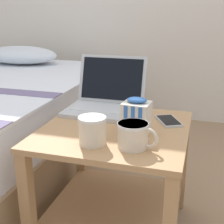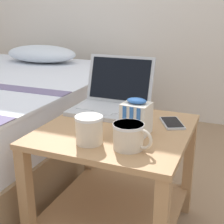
{
  "view_description": "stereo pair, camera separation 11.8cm",
  "coord_description": "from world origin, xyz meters",
  "px_view_note": "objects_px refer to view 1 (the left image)",
  "views": [
    {
      "loc": [
        0.32,
        -1.12,
        0.95
      ],
      "look_at": [
        0.0,
        -0.04,
        0.57
      ],
      "focal_mm": 50.0,
      "sensor_mm": 36.0,
      "label": 1
    },
    {
      "loc": [
        0.43,
        -1.08,
        0.95
      ],
      "look_at": [
        0.0,
        -0.04,
        0.57
      ],
      "focal_mm": 50.0,
      "sensor_mm": 36.0,
      "label": 2
    }
  ],
  "objects_px": {
    "cell_phone": "(168,121)",
    "mug_front_left": "(134,134)",
    "snack_bag": "(136,116)",
    "mug_front_right": "(93,129)",
    "laptop": "(106,100)"
  },
  "relations": [
    {
      "from": "snack_bag",
      "to": "mug_front_right",
      "type": "bearing_deg",
      "value": -129.89
    },
    {
      "from": "laptop",
      "to": "snack_bag",
      "type": "distance_m",
      "value": 0.3
    },
    {
      "from": "mug_front_left",
      "to": "mug_front_right",
      "type": "distance_m",
      "value": 0.14
    },
    {
      "from": "laptop",
      "to": "mug_front_left",
      "type": "relative_size",
      "value": 2.32
    },
    {
      "from": "snack_bag",
      "to": "mug_front_left",
      "type": "bearing_deg",
      "value": -81.39
    },
    {
      "from": "laptop",
      "to": "mug_front_right",
      "type": "height_order",
      "value": "laptop"
    },
    {
      "from": "laptop",
      "to": "cell_phone",
      "type": "height_order",
      "value": "laptop"
    },
    {
      "from": "mug_front_right",
      "to": "snack_bag",
      "type": "relative_size",
      "value": 1.01
    },
    {
      "from": "mug_front_left",
      "to": "laptop",
      "type": "bearing_deg",
      "value": 120.3
    },
    {
      "from": "cell_phone",
      "to": "mug_front_left",
      "type": "bearing_deg",
      "value": -106.45
    },
    {
      "from": "laptop",
      "to": "cell_phone",
      "type": "xyz_separation_m",
      "value": [
        0.3,
        -0.08,
        -0.04
      ]
    },
    {
      "from": "mug_front_left",
      "to": "snack_bag",
      "type": "bearing_deg",
      "value": 98.61
    },
    {
      "from": "snack_bag",
      "to": "laptop",
      "type": "bearing_deg",
      "value": 130.16
    },
    {
      "from": "mug_front_left",
      "to": "mug_front_right",
      "type": "xyz_separation_m",
      "value": [
        -0.14,
        -0.01,
        0.01
      ]
    },
    {
      "from": "snack_bag",
      "to": "cell_phone",
      "type": "height_order",
      "value": "snack_bag"
    }
  ]
}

